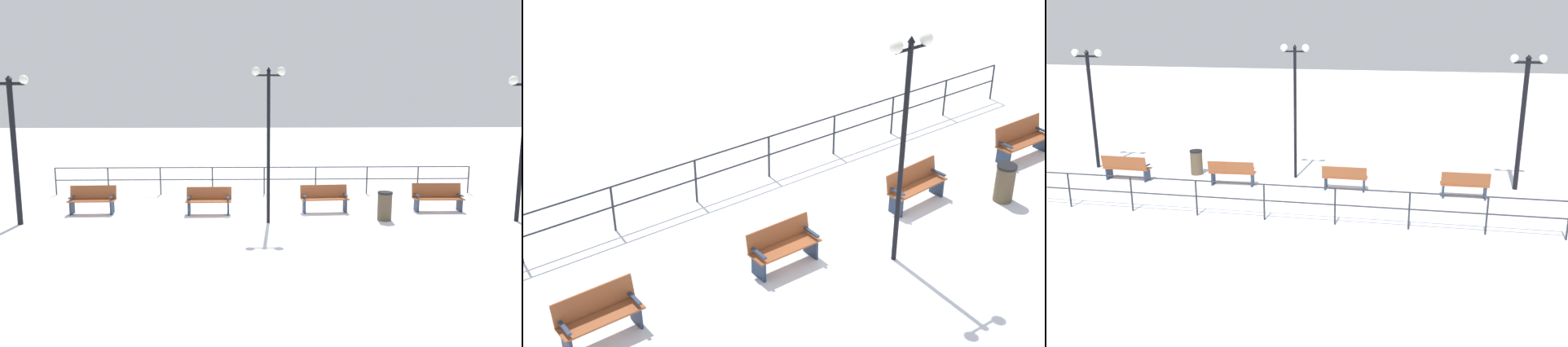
{
  "view_description": "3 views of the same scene",
  "coord_description": "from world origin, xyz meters",
  "views": [
    {
      "loc": [
        15.62,
        -0.59,
        3.9
      ],
      "look_at": [
        -1.22,
        -0.18,
        1.12
      ],
      "focal_mm": 33.65,
      "sensor_mm": 36.0,
      "label": 1
    },
    {
      "loc": [
        10.05,
        -9.31,
        8.79
      ],
      "look_at": [
        -1.31,
        -0.88,
        1.13
      ],
      "focal_mm": 52.53,
      "sensor_mm": 36.0,
      "label": 2
    },
    {
      "loc": [
        -17.57,
        -3.93,
        5.68
      ],
      "look_at": [
        -1.51,
        -0.94,
        0.97
      ],
      "focal_mm": 38.7,
      "sensor_mm": 36.0,
      "label": 3
    }
  ],
  "objects": [
    {
      "name": "waterfront_railing",
      "position": [
        -3.09,
        -0.0,
        0.73
      ],
      "size": [
        0.05,
        16.15,
        1.07
      ],
      "color": "#26282D",
      "rests_on": "ground"
    },
    {
      "name": "bench_nearest",
      "position": [
        -0.12,
        -5.72,
        0.47
      ],
      "size": [
        0.54,
        1.5,
        0.9
      ],
      "rotation": [
        0.0,
        0.0,
        0.02
      ],
      "color": "brown",
      "rests_on": "ground"
    },
    {
      "name": "trash_bin",
      "position": [
        0.99,
        3.6,
        0.45
      ],
      "size": [
        0.45,
        0.45,
        0.89
      ],
      "color": "brown",
      "rests_on": "ground"
    },
    {
      "name": "bench_third",
      "position": [
        -0.13,
        1.9,
        0.48
      ],
      "size": [
        0.57,
        1.6,
        0.89
      ],
      "rotation": [
        0.0,
        0.0,
        0.06
      ],
      "color": "brown",
      "rests_on": "ground"
    },
    {
      "name": "bench_fourth",
      "position": [
        -0.21,
        5.71,
        0.47
      ],
      "size": [
        0.54,
        1.65,
        0.91
      ],
      "rotation": [
        0.0,
        0.0,
        -0.02
      ],
      "color": "brown",
      "rests_on": "ground"
    },
    {
      "name": "lamppost_middle",
      "position": [
        1.21,
        -0.01,
        3.28
      ],
      "size": [
        0.25,
        0.98,
        4.65
      ],
      "color": "black",
      "rests_on": "ground"
    },
    {
      "name": "bench_second",
      "position": [
        0.04,
        -1.9,
        0.45
      ],
      "size": [
        0.54,
        1.47,
        0.86
      ],
      "rotation": [
        0.0,
        0.0,
        -0.0
      ],
      "color": "brown",
      "rests_on": "ground"
    },
    {
      "name": "ground_plane",
      "position": [
        0.0,
        0.0,
        0.0
      ],
      "size": [
        80.0,
        80.0,
        0.0
      ],
      "primitive_type": "plane",
      "color": "white",
      "rests_on": "ground"
    }
  ]
}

